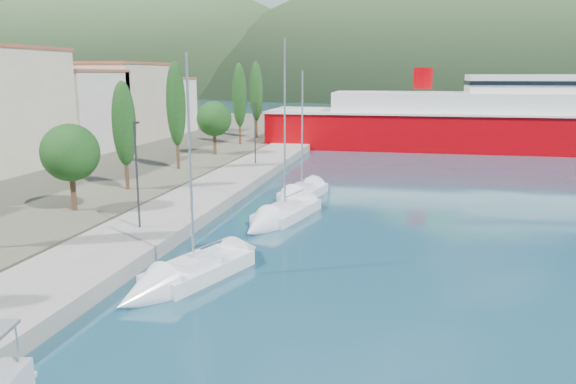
# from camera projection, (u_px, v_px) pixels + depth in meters

# --- Properties ---
(ground) EXTENTS (1400.00, 1400.00, 0.00)m
(ground) POSITION_uv_depth(u_px,v_px,m) (387.00, 116.00, 130.95)
(ground) COLOR navy
(quay) EXTENTS (5.00, 88.00, 0.80)m
(quay) POSITION_uv_depth(u_px,v_px,m) (208.00, 195.00, 43.00)
(quay) COLOR gray
(quay) RESTS_ON ground
(hills_far) EXTENTS (1480.00, 900.00, 180.00)m
(hills_far) POSITION_uv_depth(u_px,v_px,m) (554.00, 5.00, 561.89)
(hills_far) COLOR slate
(hills_far) RESTS_ON ground
(hills_near) EXTENTS (1010.00, 520.00, 115.00)m
(hills_near) POSITION_uv_depth(u_px,v_px,m) (573.00, 8.00, 341.14)
(hills_near) COLOR #3C5831
(hills_near) RESTS_ON ground
(town_buildings) EXTENTS (9.20, 69.20, 11.30)m
(town_buildings) POSITION_uv_depth(u_px,v_px,m) (31.00, 113.00, 57.24)
(town_buildings) COLOR beige
(town_buildings) RESTS_ON land_strip
(tree_row) EXTENTS (3.86, 63.51, 11.16)m
(tree_row) POSITION_uv_depth(u_px,v_px,m) (163.00, 117.00, 49.33)
(tree_row) COLOR #47301E
(tree_row) RESTS_ON land_strip
(lamp_posts) EXTENTS (0.15, 47.89, 6.06)m
(lamp_posts) POSITION_uv_depth(u_px,v_px,m) (141.00, 170.00, 32.26)
(lamp_posts) COLOR #2D2D33
(lamp_posts) RESTS_ON quay
(sailboat_near) EXTENTS (4.88, 8.21, 11.33)m
(sailboat_near) POSITION_uv_depth(u_px,v_px,m) (171.00, 283.00, 25.13)
(sailboat_near) COLOR silver
(sailboat_near) RESTS_ON ground
(sailboat_mid) EXTENTS (4.19, 9.06, 12.62)m
(sailboat_mid) POSITION_uv_depth(u_px,v_px,m) (273.00, 220.00, 36.03)
(sailboat_mid) COLOR silver
(sailboat_mid) RESTS_ON ground
(sailboat_far) EXTENTS (3.56, 7.53, 10.64)m
(sailboat_far) POSITION_uv_depth(u_px,v_px,m) (295.00, 197.00, 42.58)
(sailboat_far) COLOR silver
(sailboat_far) RESTS_ON ground
(ferry) EXTENTS (54.81, 12.61, 10.84)m
(ferry) POSITION_uv_depth(u_px,v_px,m) (483.00, 123.00, 71.58)
(ferry) COLOR #A20006
(ferry) RESTS_ON ground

